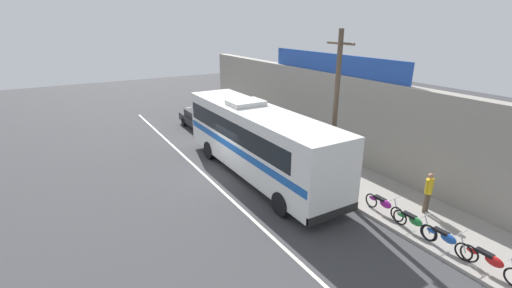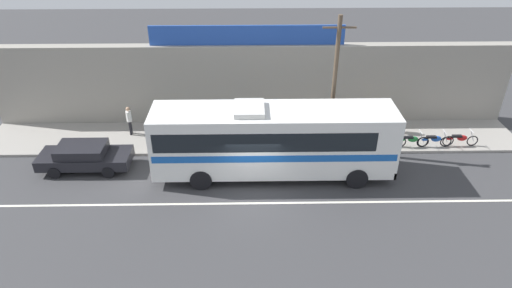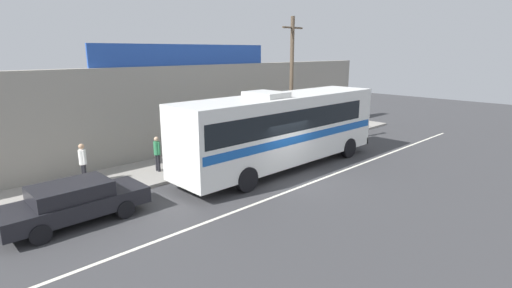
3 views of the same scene
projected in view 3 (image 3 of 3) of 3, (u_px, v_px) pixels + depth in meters
ground_plane at (294, 180)px, 17.01m from camera, size 70.00×70.00×0.00m
sidewalk_slab at (220, 156)px, 20.62m from camera, size 30.00×3.60×0.14m
storefront_facade at (195, 109)px, 21.57m from camera, size 30.00×0.70×4.80m
storefront_billboard at (189, 55)px, 20.70m from camera, size 10.86×0.12×1.10m
road_center_stripe at (308, 184)px, 16.45m from camera, size 30.00×0.14×0.01m
intercity_bus at (282, 126)px, 18.24m from camera, size 11.61×2.69×3.78m
parked_car at (74, 201)px, 12.63m from camera, size 4.57×1.85×1.37m
utility_pole at (291, 81)px, 21.52m from camera, size 1.60×0.22×7.24m
motorcycle_orange at (334, 128)px, 25.40m from camera, size 1.82×0.56×0.94m
motorcycle_red at (320, 131)px, 24.47m from camera, size 1.93×0.56×0.94m
motorcycle_black at (355, 123)px, 27.29m from camera, size 1.96×0.56×0.94m
motorcycle_green at (345, 126)px, 26.27m from camera, size 1.86×0.56×0.94m
pedestrian_far_left at (157, 151)px, 17.57m from camera, size 0.30×0.48×1.63m
pedestrian_far_right at (83, 160)px, 15.92m from camera, size 0.30×0.48×1.71m
pedestrian_by_curb at (308, 117)px, 26.02m from camera, size 0.30×0.48×1.75m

